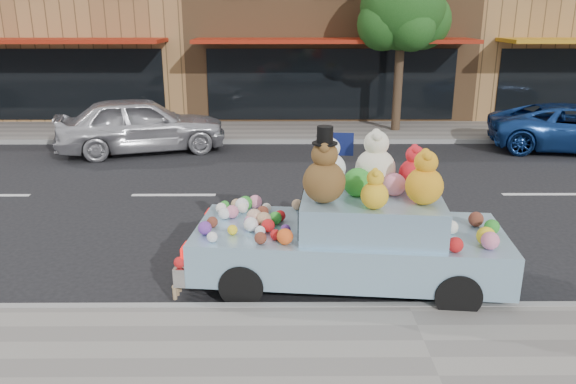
{
  "coord_description": "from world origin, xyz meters",
  "views": [
    {
      "loc": [
        -1.61,
        -11.49,
        3.74
      ],
      "look_at": [
        -1.56,
        -3.7,
        1.25
      ],
      "focal_mm": 35.0,
      "sensor_mm": 36.0,
      "label": 1
    }
  ],
  "objects_px": {
    "street_tree": "(403,15)",
    "art_car": "(351,231)",
    "car_silver": "(141,124)",
    "car_blue": "(576,128)"
  },
  "relations": [
    {
      "from": "street_tree",
      "to": "art_car",
      "type": "relative_size",
      "value": 1.13
    },
    {
      "from": "car_silver",
      "to": "art_car",
      "type": "distance_m",
      "value": 9.5
    },
    {
      "from": "street_tree",
      "to": "car_blue",
      "type": "xyz_separation_m",
      "value": [
        4.59,
        -2.5,
        -3.04
      ]
    },
    {
      "from": "car_silver",
      "to": "art_car",
      "type": "height_order",
      "value": "art_car"
    },
    {
      "from": "street_tree",
      "to": "car_silver",
      "type": "xyz_separation_m",
      "value": [
        -7.63,
        -2.57,
        -2.91
      ]
    },
    {
      "from": "car_silver",
      "to": "street_tree",
      "type": "bearing_deg",
      "value": -88.47
    },
    {
      "from": "car_blue",
      "to": "art_car",
      "type": "height_order",
      "value": "art_car"
    },
    {
      "from": "car_blue",
      "to": "car_silver",
      "type": "bearing_deg",
      "value": 101.31
    },
    {
      "from": "street_tree",
      "to": "car_blue",
      "type": "distance_m",
      "value": 6.05
    },
    {
      "from": "car_blue",
      "to": "art_car",
      "type": "relative_size",
      "value": 1.01
    }
  ]
}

